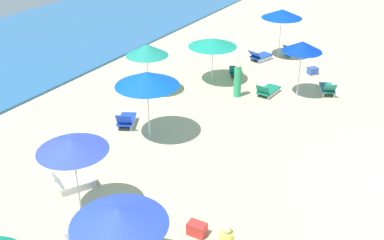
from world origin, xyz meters
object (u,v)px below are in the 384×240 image
object	(u,v)px
umbrella_1	(147,50)
lounge_chair_5_0	(235,71)
umbrella_0	(72,145)
umbrella_4	(282,14)
lounge_chair_4_1	(260,56)
umbrella_6	(147,79)
umbrella_5	(213,42)
umbrella_8	(302,46)
lounge_chair_4_0	(292,51)
umbrella_3	(119,216)
lounge_chair_8_1	(328,89)
lounge_chair_8_0	(268,90)
beachgoer_1	(238,81)
cooler_box_0	(313,71)
lounge_chair_1_1	(167,86)
lounge_chair_1_0	(159,82)
lounge_chair_6_0	(126,120)
lounge_chair_0_0	(73,182)
cooler_box_2	(197,229)

from	to	relation	value
umbrella_1	lounge_chair_5_0	distance (m)	5.17
umbrella_0	umbrella_4	distance (m)	16.24
lounge_chair_4_1	umbrella_6	size ratio (longest dim) A/B	0.57
umbrella_5	umbrella_8	distance (m)	4.32
umbrella_0	lounge_chair_4_0	distance (m)	17.08
umbrella_3	umbrella_8	bearing A→B (deg)	0.51
umbrella_0	lounge_chair_4_1	world-z (taller)	umbrella_0
umbrella_1	lounge_chair_8_1	xyz separation A→B (m)	(4.25, -7.35, -1.89)
lounge_chair_8_0	lounge_chair_8_1	bearing A→B (deg)	-142.12
lounge_chair_5_0	beachgoer_1	size ratio (longest dim) A/B	0.85
cooler_box_0	lounge_chair_1_1	bearing A→B (deg)	174.41
umbrella_3	lounge_chair_5_0	size ratio (longest dim) A/B	1.72
lounge_chair_1_1	lounge_chair_1_0	bearing A→B (deg)	-15.42
umbrella_0	umbrella_3	xyz separation A→B (m)	(-1.52, -2.85, -0.28)
lounge_chair_1_1	lounge_chair_8_1	world-z (taller)	lounge_chair_8_1
umbrella_4	lounge_chair_4_0	size ratio (longest dim) A/B	2.02
umbrella_6	lounge_chair_8_0	size ratio (longest dim) A/B	1.88
lounge_chair_4_1	cooler_box_0	bearing A→B (deg)	-170.31
umbrella_0	lounge_chair_4_0	size ratio (longest dim) A/B	1.93
umbrella_0	lounge_chair_4_1	xyz separation A→B (m)	(15.20, 0.67, -2.19)
umbrella_8	lounge_chair_4_0	bearing A→B (deg)	22.17
umbrella_8	lounge_chair_8_0	world-z (taller)	umbrella_8
umbrella_3	umbrella_5	size ratio (longest dim) A/B	1.01
lounge_chair_1_1	umbrella_6	distance (m)	5.00
lounge_chair_6_0	cooler_box_0	world-z (taller)	lounge_chair_6_0
umbrella_3	lounge_chair_6_0	world-z (taller)	umbrella_3
lounge_chair_4_0	umbrella_8	bearing A→B (deg)	132.13
umbrella_3	umbrella_6	xyz separation A→B (m)	(6.51, 3.83, 0.31)
lounge_chair_0_0	umbrella_5	distance (m)	10.50
beachgoer_1	cooler_box_2	xyz separation A→B (m)	(-9.22, -3.18, -0.58)
beachgoer_1	cooler_box_0	xyz separation A→B (m)	(4.52, -2.20, -0.59)
umbrella_0	lounge_chair_1_1	bearing A→B (deg)	17.47
lounge_chair_1_0	lounge_chair_8_0	xyz separation A→B (m)	(1.84, -4.91, -0.05)
lounge_chair_0_0	lounge_chair_1_0	xyz separation A→B (m)	(8.43, 2.29, 0.01)
lounge_chair_0_0	umbrella_8	world-z (taller)	umbrella_8
umbrella_3	cooler_box_0	distance (m)	16.41
umbrella_8	cooler_box_2	bearing A→B (deg)	-175.97
lounge_chair_4_0	lounge_chair_8_1	bearing A→B (deg)	147.57
beachgoer_1	lounge_chair_5_0	bearing A→B (deg)	98.79
lounge_chair_0_0	umbrella_3	world-z (taller)	umbrella_3
umbrella_6	umbrella_8	world-z (taller)	umbrella_6
lounge_chair_6_0	lounge_chair_8_1	xyz separation A→B (m)	(7.46, -6.21, -0.01)
umbrella_5	lounge_chair_5_0	xyz separation A→B (m)	(1.28, -0.68, -1.78)
umbrella_4	umbrella_6	size ratio (longest dim) A/B	1.00
lounge_chair_0_0	lounge_chair_4_0	world-z (taller)	lounge_chair_0_0
umbrella_1	lounge_chair_6_0	xyz separation A→B (m)	(-3.21, -1.14, -1.88)
umbrella_4	umbrella_6	distance (m)	11.30
umbrella_3	lounge_chair_5_0	xyz separation A→B (m)	(13.99, 3.71, -1.91)
umbrella_0	umbrella_1	bearing A→B (deg)	22.31
umbrella_0	umbrella_6	world-z (taller)	umbrella_6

